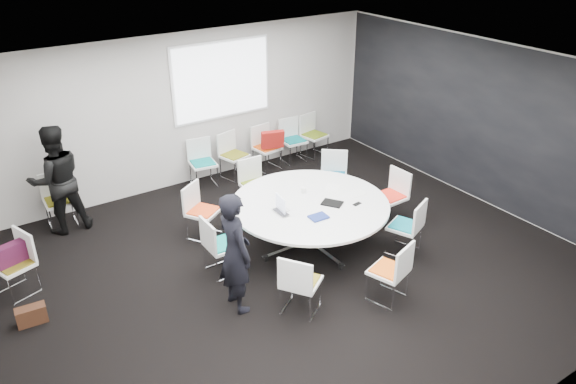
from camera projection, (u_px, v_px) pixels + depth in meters
room_shell at (298, 179)px, 7.61m from camera, size 8.08×7.08×2.88m
conference_table at (310, 213)px, 8.49m from camera, size 2.38×2.38×0.73m
projection_screen at (222, 80)px, 10.32m from camera, size 1.90×0.03×1.35m
chair_ring_a at (390, 206)px, 9.29m from camera, size 0.47×0.48×0.88m
chair_ring_b at (333, 185)px, 9.97m from camera, size 0.64×0.64×0.88m
chair_ring_c at (256, 194)px, 9.67m from camera, size 0.46×0.45×0.88m
chair_ring_d at (203, 221)px, 8.84m from camera, size 0.63×0.63×0.88m
chair_ring_e at (222, 255)px, 7.96m from camera, size 0.45×0.46×0.88m
chair_ring_f at (300, 293)px, 7.18m from camera, size 0.63×0.63×0.88m
chair_ring_g at (388, 282)px, 7.40m from camera, size 0.58×0.57×0.88m
chair_ring_h at (405, 236)px, 8.42m from camera, size 0.60×0.59×0.88m
chair_back_a at (203, 172)px, 10.49m from camera, size 0.52×0.51×0.88m
chair_back_b at (234, 164)px, 10.81m from camera, size 0.56×0.55×0.88m
chair_back_c at (267, 156)px, 11.16m from camera, size 0.51×0.50×0.88m
chair_back_d at (293, 148)px, 11.50m from camera, size 0.49×0.48×0.88m
chair_back_e at (314, 143)px, 11.77m from camera, size 0.53×0.52×0.88m
chair_spare_left at (17, 275)px, 7.53m from camera, size 0.57×0.58×0.88m
chair_person_back at (61, 210)px, 9.16m from camera, size 0.48×0.47×0.88m
person_main at (235, 252)px, 7.03m from camera, size 0.40×0.61×1.65m
person_back at (57, 180)px, 8.76m from camera, size 0.87×0.69×1.78m
laptop at (283, 212)px, 8.15m from camera, size 0.19×0.30×0.02m
laptop_lid at (280, 203)px, 8.12m from camera, size 0.06×0.30×0.22m
notebook_black at (332, 203)px, 8.38m from camera, size 0.35×0.37×0.02m
tablet_folio at (319, 217)px, 8.00m from camera, size 0.27×0.21×0.03m
papers_right at (332, 188)px, 8.86m from camera, size 0.36×0.36×0.00m
papers_front at (356, 193)px, 8.69m from camera, size 0.30×0.22×0.00m
cup at (303, 190)px, 8.69m from camera, size 0.08×0.08×0.09m
phone at (357, 204)px, 8.37m from camera, size 0.15×0.09×0.01m
maroon_bag at (11, 254)px, 7.37m from camera, size 0.42×0.25×0.28m
brown_bag at (32, 315)px, 7.03m from camera, size 0.37×0.19×0.24m
red_jacket at (273, 139)px, 10.80m from camera, size 0.47×0.29×0.36m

